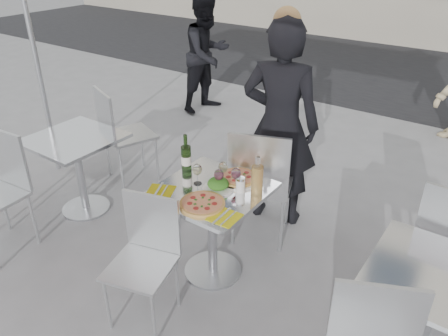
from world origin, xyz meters
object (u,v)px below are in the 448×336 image
Objects in this scene: main_table at (212,214)px; pedestrian_a at (207,54)px; chair_near at (146,249)px; salad_plate at (218,185)px; pizza_far at (239,178)px; wineglass_white_b at (223,168)px; sugar_shaker at (241,185)px; pizza_near at (202,203)px; wineglass_red_a at (219,176)px; wineglass_red_b at (236,174)px; side_chair_lfar at (119,129)px; wine_bottle at (186,157)px; wineglass_white_a at (197,170)px; side_table_right at (432,304)px; napkin_right at (225,217)px; side_table_left at (77,159)px; woman_diner at (280,126)px; chair_far at (260,178)px; napkin_left at (160,191)px; carafe at (257,180)px.

pedestrian_a is (-2.16, 2.80, 0.27)m from main_table.
chair_near is 0.65m from salad_plate.
chair_near is at bearing -106.08° from pizza_far.
wineglass_white_b is at bearing 107.98° from salad_plate.
salad_plate is 0.16m from sugar_shaker.
sugar_shaker is (0.11, 0.28, 0.04)m from pizza_near.
wineglass_red_b is (0.09, 0.08, 0.00)m from wineglass_red_a.
chair_near is at bearing 164.12° from side_chair_lfar.
pizza_near is 1.02× the size of wine_bottle.
side_table_right is at bearing -0.05° from wineglass_white_a.
side_table_right is 1.27m from napkin_right.
side_table_left is 1.24m from wine_bottle.
pedestrian_a reaches higher than side_table_right.
chair_far is at bearing 85.51° from woman_diner.
wineglass_white_b is (-0.18, 0.04, 0.06)m from sugar_shaker.
side_chair_lfar reaches higher than side_table_right.
napkin_left is (-0.14, 0.31, 0.24)m from chair_near.
side_table_right is 4.76× the size of wineglass_white_a.
carafe is at bearing 174.56° from side_table_right.
side_table_right is at bearing 7.97° from napkin_right.
wineglass_red_a is (2.20, -2.78, 0.05)m from pedestrian_a.
wineglass_white_a is (-0.21, -0.21, 0.09)m from pizza_far.
chair_far is 0.62m from wineglass_white_a.
napkin_left is at bearing -126.94° from wineglass_white_b.
side_table_right is 1.80m from napkin_left.
sugar_shaker is at bearing -174.10° from side_chair_lfar.
sugar_shaker reaches higher than pizza_far.
chair_near is 0.75m from wine_bottle.
side_table_left is at bearing 180.00° from main_table.
salad_plate is (0.04, 0.02, 0.25)m from main_table.
wineglass_red_b is at bearing 43.49° from wineglass_red_a.
wineglass_white_a is at bearing -163.97° from sugar_shaker.
chair_far is at bearing 81.18° from main_table.
woman_diner is at bearing 101.34° from sugar_shaker.
pizza_near is at bearing -45.37° from wineglass_white_a.
wineglass_white_b reaches higher than main_table.
pizza_far is (1.69, -0.39, 0.17)m from side_chair_lfar.
wineglass_red_b is at bearing 40.46° from main_table.
side_table_left is 0.72× the size of chair_far.
carafe is (0.21, -0.42, 0.25)m from chair_far.
woman_diner is 16.83× the size of sugar_shaker.
napkin_left and napkin_right have the same top height.
pizza_near is 1.92× the size of wineglass_red_a.
wine_bottle is (-0.35, 0.08, 0.08)m from salad_plate.
side_table_right is 2.48× the size of pizza_near.
wineglass_red_b reaches higher than side_table_left.
pizza_far is 1.97× the size of wineglass_white_a.
chair_near is 0.69m from wineglass_red_a.
wine_bottle is 0.50m from sugar_shaker.
chair_far is 0.58× the size of woman_diner.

